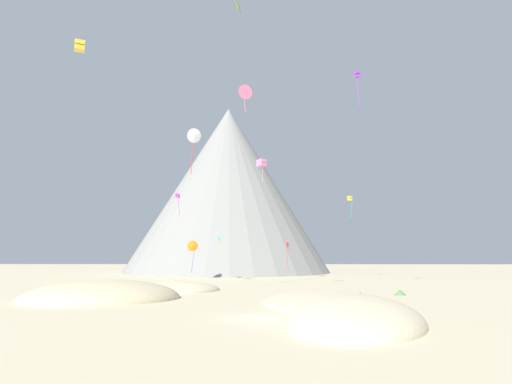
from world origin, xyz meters
name	(u,v)px	position (x,y,z in m)	size (l,w,h in m)	color
ground_plane	(259,319)	(0.00, 0.00, 0.00)	(400.00, 400.00, 0.00)	beige
dune_foreground_left	(102,300)	(-17.39, 14.51, 0.00)	(17.26, 14.21, 4.32)	beige
dune_foreground_right	(356,324)	(6.90, -2.80, 0.00)	(16.86, 9.61, 3.82)	beige
dune_midground	(170,291)	(-12.41, 26.46, 0.00)	(14.56, 10.86, 2.68)	beige
dune_back_low	(328,303)	(6.88, 11.74, 0.00)	(23.14, 13.20, 1.81)	beige
bush_low_patch	(360,296)	(10.53, 13.81, 0.52)	(1.04, 1.04, 1.04)	#668C4C
bush_mid_center	(400,292)	(16.81, 21.02, 0.33)	(1.40, 1.40, 0.67)	#568442
bush_near_right	(159,292)	(-12.01, 18.15, 0.53)	(1.53, 1.53, 1.07)	#477238
rock_massif	(230,199)	(-9.65, 91.95, 20.47)	(69.73, 69.73, 46.50)	gray
kite_magenta_mid	(178,196)	(-15.19, 44.35, 15.15)	(0.83, 0.75, 3.84)	#D1339E
kite_pink_mid	(262,163)	(-0.28, 44.70, 21.15)	(1.90, 1.90, 4.13)	pink
kite_cyan_low	(219,243)	(-7.62, 43.15, 6.84)	(0.57, 0.66, 3.60)	#33BCDB
kite_violet_high	(357,76)	(13.17, 24.58, 29.33)	(1.00, 0.98, 5.08)	purple
kite_gold_high	(80,46)	(-23.85, 20.23, 31.99)	(1.66, 1.65, 1.34)	gold
kite_white_mid	(194,136)	(-8.78, 21.74, 20.13)	(1.95, 1.44, 6.07)	white
kite_orange_low	(193,246)	(-14.17, 55.69, 6.51)	(2.28, 1.32, 6.31)	orange
kite_red_low	(287,252)	(4.37, 48.36, 5.34)	(0.50, 0.58, 5.28)	red
kite_lime_high	(237,6)	(-3.42, 24.07, 39.53)	(1.45, 2.67, 2.51)	#8CD133
kite_rainbow_mid	(245,92)	(-2.08, 19.60, 25.26)	(1.84, 1.13, 3.59)	#E5668C
kite_yellow_mid	(350,199)	(17.89, 58.88, 16.31)	(1.09, 1.08, 4.50)	yellow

